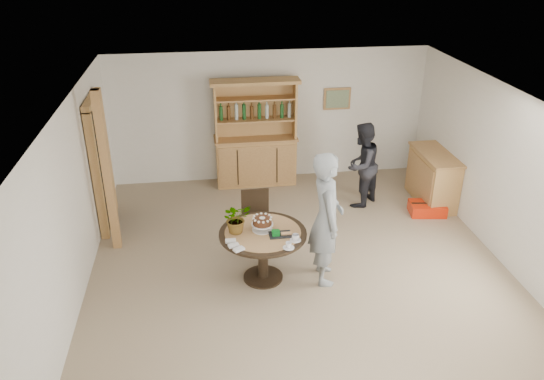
{
  "coord_description": "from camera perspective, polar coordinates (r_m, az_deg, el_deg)",
  "views": [
    {
      "loc": [
        -1.28,
        -6.1,
        4.44
      ],
      "look_at": [
        -0.33,
        0.73,
        1.05
      ],
      "focal_mm": 35.0,
      "sensor_mm": 36.0,
      "label": 1
    }
  ],
  "objects": [
    {
      "name": "coffee_cup_a",
      "position": [
        7.01,
        2.54,
        -5.16
      ],
      "size": [
        0.15,
        0.15,
        0.09
      ],
      "color": "white",
      "rests_on": "dining_table"
    },
    {
      "name": "red_suitcase",
      "position": [
        9.58,
        16.35,
        -1.92
      ],
      "size": [
        0.65,
        0.48,
        0.21
      ],
      "rotation": [
        0.0,
        0.0,
        -0.14
      ],
      "color": "red",
      "rests_on": "ground"
    },
    {
      "name": "adult_person",
      "position": [
        9.37,
        9.6,
        2.68
      ],
      "size": [
        0.93,
        0.93,
        1.52
      ],
      "primitive_type": "imported",
      "rotation": [
        0.0,
        0.0,
        3.89
      ],
      "color": "black",
      "rests_on": "ground"
    },
    {
      "name": "doorway",
      "position": [
        8.91,
        -18.0,
        2.87
      ],
      "size": [
        0.13,
        1.1,
        2.18
      ],
      "color": "black",
      "rests_on": "ground"
    },
    {
      "name": "gift_tray",
      "position": [
        7.12,
        0.84,
        -4.71
      ],
      "size": [
        0.3,
        0.2,
        0.08
      ],
      "color": "black",
      "rests_on": "dining_table"
    },
    {
      "name": "teen_boy",
      "position": [
        7.17,
        5.86,
        -3.08
      ],
      "size": [
        0.5,
        0.72,
        1.91
      ],
      "primitive_type": "imported",
      "rotation": [
        0.0,
        0.0,
        1.5
      ],
      "color": "gray",
      "rests_on": "ground"
    },
    {
      "name": "flower_vase",
      "position": [
        7.13,
        -3.86,
        -3.03
      ],
      "size": [
        0.47,
        0.44,
        0.42
      ],
      "primitive_type": "imported",
      "rotation": [
        0.0,
        0.0,
        0.35
      ],
      "color": "#3F7233",
      "rests_on": "dining_table"
    },
    {
      "name": "dining_chair",
      "position": [
        8.04,
        -1.72,
        -2.89
      ],
      "size": [
        0.43,
        0.43,
        0.95
      ],
      "rotation": [
        0.0,
        0.0,
        0.03
      ],
      "color": "black",
      "rests_on": "ground"
    },
    {
      "name": "sideboard",
      "position": [
        9.87,
        16.91,
        1.28
      ],
      "size": [
        0.54,
        1.26,
        0.94
      ],
      "color": "tan",
      "rests_on": "ground"
    },
    {
      "name": "coffee_cup_b",
      "position": [
        6.85,
        1.8,
        -6.0
      ],
      "size": [
        0.15,
        0.15,
        0.08
      ],
      "color": "white",
      "rests_on": "dining_table"
    },
    {
      "name": "napkins",
      "position": [
        6.91,
        -4.08,
        -5.94
      ],
      "size": [
        0.24,
        0.33,
        0.03
      ],
      "color": "white",
      "rests_on": "dining_table"
    },
    {
      "name": "room_shell",
      "position": [
        6.8,
        3.65,
        2.72
      ],
      "size": [
        6.04,
        7.04,
        2.52
      ],
      "color": "white",
      "rests_on": "ground"
    },
    {
      "name": "birthday_cake",
      "position": [
        7.19,
        -1.05,
        -3.46
      ],
      "size": [
        0.3,
        0.3,
        0.2
      ],
      "color": "white",
      "rests_on": "dining_table"
    },
    {
      "name": "pine_post",
      "position": [
        8.09,
        -17.32,
        1.7
      ],
      "size": [
        0.12,
        0.12,
        2.5
      ],
      "primitive_type": "cube",
      "color": "tan",
      "rests_on": "ground"
    },
    {
      "name": "dining_table",
      "position": [
        7.29,
        -0.99,
        -5.56
      ],
      "size": [
        1.2,
        1.2,
        0.76
      ],
      "color": "black",
      "rests_on": "ground"
    },
    {
      "name": "hutch",
      "position": [
        10.11,
        -1.76,
        4.39
      ],
      "size": [
        1.62,
        0.54,
        2.04
      ],
      "color": "tan",
      "rests_on": "ground"
    },
    {
      "name": "ground",
      "position": [
        7.65,
        3.27,
        -9.35
      ],
      "size": [
        7.0,
        7.0,
        0.0
      ],
      "primitive_type": "plane",
      "color": "tan",
      "rests_on": "ground"
    }
  ]
}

